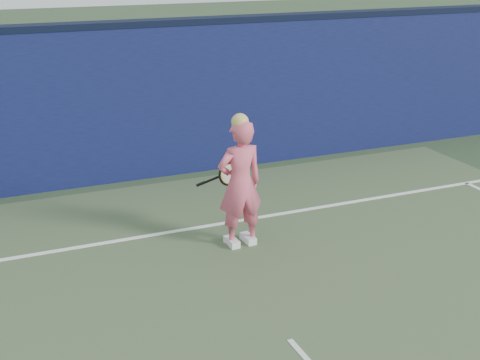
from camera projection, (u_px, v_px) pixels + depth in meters
name	position (u px, v px, depth m)	size (l,w,h in m)	color
backstop_wall	(140.00, 104.00, 11.02)	(24.00, 0.40, 2.50)	#0D123B
wall_cap	(136.00, 23.00, 10.59)	(24.00, 0.42, 0.10)	black
player	(240.00, 183.00, 8.53)	(0.64, 0.44, 1.77)	#DB556F
racket	(227.00, 175.00, 8.89)	(0.61, 0.14, 0.33)	black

